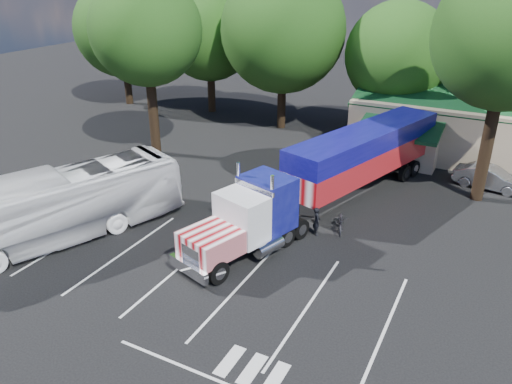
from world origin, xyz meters
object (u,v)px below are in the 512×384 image
at_px(silver_sedan, 490,178).
at_px(tour_bus, 56,207).
at_px(woman, 317,221).
at_px(semi_truck, 339,167).
at_px(bicycle, 341,222).

bearing_deg(silver_sedan, tour_bus, 140.36).
bearing_deg(woman, semi_truck, -28.42).
distance_m(woman, tour_bus, 13.23).
xyz_separation_m(woman, bicycle, (1.00, 1.00, -0.26)).
height_order(bicycle, silver_sedan, silver_sedan).
bearing_deg(woman, bicycle, -76.97).
xyz_separation_m(bicycle, silver_sedan, (6.50, 9.50, 0.20)).
relative_size(semi_truck, tour_bus, 1.53).
relative_size(bicycle, tour_bus, 0.15).
relative_size(tour_bus, silver_sedan, 3.03).
height_order(bicycle, tour_bus, tour_bus).
relative_size(semi_truck, woman, 12.94).
distance_m(semi_truck, bicycle, 3.62).
relative_size(woman, silver_sedan, 0.36).
distance_m(semi_truck, tour_bus, 15.27).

